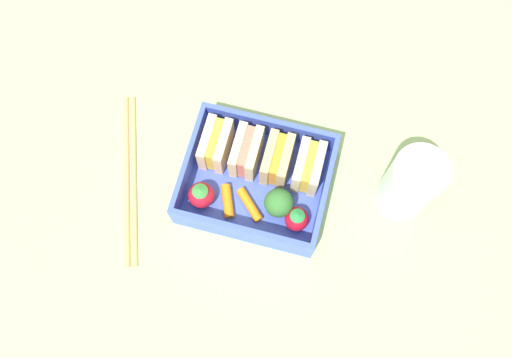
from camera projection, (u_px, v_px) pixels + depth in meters
ground_plane at (256, 189)px, 69.57cm from camera, size 120.00×120.00×2.00cm
bento_tray at (256, 185)px, 68.05cm from camera, size 16.65×13.84×1.20cm
bento_rim at (256, 178)px, 65.65cm from camera, size 16.65×13.84×3.86cm
sandwich_left at (216, 144)px, 66.65cm from camera, size 2.97×5.42×4.45cm
sandwich_center_left at (246, 152)px, 66.35cm from camera, size 2.97×5.42×4.45cm
sandwich_center at (277, 159)px, 66.05cm from camera, size 2.97×5.42×4.45cm
sandwich_center_right at (309, 167)px, 65.75cm from camera, size 2.97×5.42×4.45cm
strawberry_far_left at (201, 195)px, 65.30cm from camera, size 3.06×3.06×3.66cm
carrot_stick_far_left at (227, 201)px, 66.17cm from camera, size 2.59×4.10×1.16cm
carrot_stick_left at (247, 204)px, 66.11cm from camera, size 3.82×3.76×1.06cm
broccoli_floret at (279, 203)px, 64.07cm from camera, size 3.34×3.34×4.31cm
strawberry_left at (297, 219)px, 64.52cm from camera, size 2.82×2.82×3.42cm
chopstick_pair at (130, 178)px, 68.60cm from camera, size 8.63×20.94×0.70cm
drinking_glass at (411, 184)px, 63.50cm from camera, size 6.03×6.03×9.89cm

